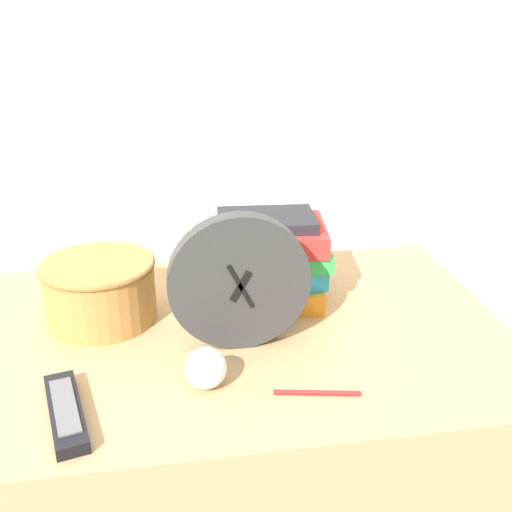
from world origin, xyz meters
TOP-DOWN VIEW (x-y plane):
  - wall_back at (0.00, 0.73)m, footprint 6.00×0.04m
  - desk at (0.00, 0.33)m, footprint 1.12×0.66m
  - desk_clock at (0.06, 0.28)m, footprint 0.24×0.04m
  - book_stack at (0.15, 0.44)m, footprint 0.25×0.21m
  - basket at (-0.19, 0.41)m, footprint 0.21×0.21m
  - tv_remote at (-0.22, 0.12)m, footprint 0.09×0.19m
  - crumpled_paper_ball at (-0.01, 0.16)m, footprint 0.07×0.07m
  - pen at (0.16, 0.11)m, footprint 0.13×0.03m

SIDE VIEW (x-z plane):
  - desk at x=0.00m, z-range 0.00..0.77m
  - pen at x=0.16m, z-range 0.77..0.78m
  - tv_remote at x=-0.22m, z-range 0.77..0.79m
  - crumpled_paper_ball at x=-0.01m, z-range 0.77..0.83m
  - basket at x=-0.19m, z-range 0.77..0.89m
  - book_stack at x=0.15m, z-range 0.77..0.95m
  - desk_clock at x=0.06m, z-range 0.77..1.01m
  - wall_back at x=0.00m, z-range 0.00..2.40m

